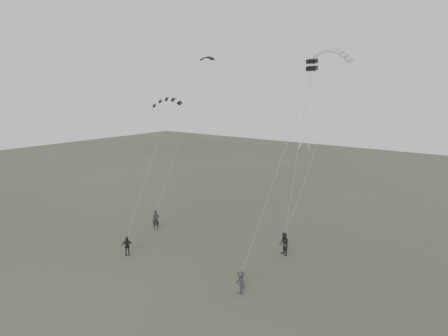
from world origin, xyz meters
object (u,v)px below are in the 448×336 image
Objects in this scene: kite_striped at (168,99)px; kite_box at (312,65)px; flyer_right at (284,244)px; kite_pale_large at (330,50)px; flyer_far at (240,282)px; kite_dark_small at (207,57)px; flyer_left at (156,220)px; flyer_center at (127,246)px.

kite_box reaches higher than kite_striped.
flyer_right is 17.71m from kite_pale_large.
kite_pale_large reaches higher than flyer_far.
flyer_right is 1.20× the size of kite_dark_small.
kite_box is at bearing -30.97° from kite_dark_small.
kite_striped is at bearing -143.89° from kite_pale_large.
flyer_left is at bearing -178.07° from flyer_far.
flyer_center is 2.20× the size of kite_box.
flyer_far is 23.40m from kite_dark_small.
kite_pale_large is (11.24, 3.63, 0.39)m from kite_dark_small.
kite_pale_large reaches higher than kite_striped.
kite_dark_small is 0.54× the size of kite_striped.
kite_pale_large reaches higher than flyer_left.
kite_dark_small reaches higher than flyer_left.
kite_pale_large is (12.51, 9.92, 15.72)m from flyer_left.
kite_striped is (-12.45, 6.32, 11.56)m from flyer_far.
flyer_far is at bearing -126.86° from kite_box.
kite_striped reaches higher than flyer_left.
flyer_far is 14.89m from kite_box.
flyer_far is (1.02, -7.53, -0.16)m from flyer_right.
flyer_left is at bearing 165.42° from kite_striped.
flyer_left is at bearing -140.28° from flyer_right.
flyer_center is (2.85, -5.95, -0.14)m from flyer_left.
kite_box is (14.98, -2.16, 2.51)m from kite_striped.
kite_striped is at bearing -90.71° from kite_dark_small.
kite_striped is at bearing 53.07° from flyer_center.
kite_pale_large is at bearing 10.40° from flyer_center.
flyer_far is 22.37m from kite_pale_large.
flyer_center is 24.43m from kite_pale_large.
kite_pale_large is at bearing 103.56° from kite_box.
flyer_right is 1.22× the size of flyer_center.
flyer_center is at bearing -154.80° from flyer_far.
kite_striped reaches higher than flyer_right.
kite_striped reaches higher than flyer_center.
kite_dark_small is at bearing 160.90° from flyer_far.
flyer_right is at bearing -24.79° from kite_dark_small.
kite_dark_small is (-11.72, 4.56, 15.30)m from flyer_right.
kite_dark_small is 0.40× the size of kite_pale_large.
flyer_left reaches higher than flyer_center.
flyer_right is at bearing -27.08° from kite_striped.
flyer_left is 1.16× the size of kite_dark_small.
kite_striped is (-11.43, -1.21, 11.40)m from flyer_right.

